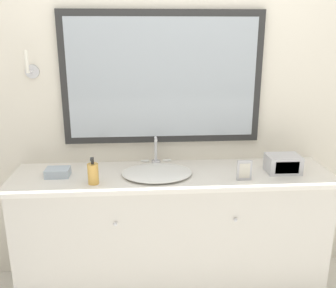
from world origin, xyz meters
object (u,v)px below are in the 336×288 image
(appliance_box, at_px, (283,164))
(picture_frame, at_px, (244,170))
(sink_basin, at_px, (157,172))
(soap_bottle, at_px, (93,173))

(appliance_box, distance_m, picture_frame, 0.31)
(sink_basin, xyz_separation_m, soap_bottle, (-0.39, -0.12, 0.05))
(sink_basin, distance_m, soap_bottle, 0.41)
(appliance_box, bearing_deg, soap_bottle, -174.88)
(sink_basin, height_order, picture_frame, sink_basin)
(sink_basin, distance_m, appliance_box, 0.82)
(sink_basin, height_order, soap_bottle, sink_basin)
(soap_bottle, height_order, picture_frame, soap_bottle)
(sink_basin, height_order, appliance_box, sink_basin)
(appliance_box, bearing_deg, picture_frame, -157.48)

